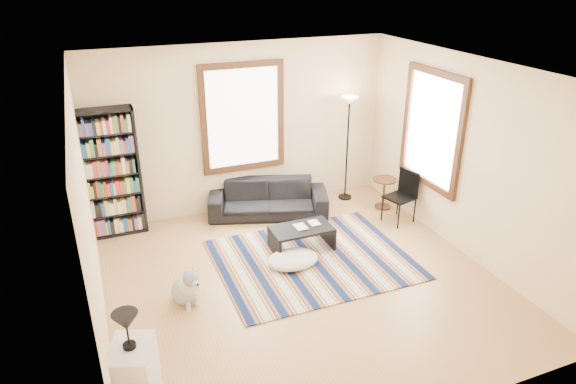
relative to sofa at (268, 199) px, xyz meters
name	(u,v)px	position (x,y,z in m)	size (l,w,h in m)	color
floor	(302,284)	(-0.26, -2.05, -0.34)	(5.00, 5.00, 0.10)	#B37E52
ceiling	(305,66)	(-0.26, -2.05, 2.56)	(5.00, 5.00, 0.10)	white
wall_back	(242,128)	(-0.26, 0.50, 1.11)	(5.00, 0.10, 2.80)	beige
wall_front	(428,302)	(-0.26, -4.60, 1.11)	(5.00, 0.10, 2.80)	beige
wall_left	(83,221)	(-2.81, -2.05, 1.11)	(0.10, 5.00, 2.80)	beige
wall_right	(470,158)	(2.29, -2.05, 1.11)	(0.10, 5.00, 2.80)	beige
window_back	(243,118)	(-0.26, 0.42, 1.31)	(1.20, 0.06, 1.60)	white
window_right	(432,129)	(2.21, -1.25, 1.31)	(0.06, 1.20, 1.60)	white
rug	(313,259)	(0.09, -1.62, -0.28)	(2.71, 2.16, 0.02)	#0D1C41
sofa	(268,199)	(0.00, 0.00, 0.00)	(1.96, 0.77, 0.57)	black
bookshelf	(110,174)	(-2.43, 0.27, 0.71)	(0.90, 0.30, 2.00)	black
coffee_table	(302,238)	(0.07, -1.28, -0.11)	(0.90, 0.50, 0.36)	black
book_a	(295,228)	(-0.03, -1.28, 0.08)	(0.22, 0.16, 0.02)	beige
book_b	(310,224)	(0.22, -1.23, 0.08)	(0.15, 0.20, 0.02)	beige
floor_cushion	(293,259)	(-0.23, -1.64, -0.19)	(0.74, 0.55, 0.18)	beige
floor_lamp	(347,149)	(1.51, 0.10, 0.64)	(0.30, 0.30, 1.86)	black
side_table	(384,193)	(1.94, -0.50, -0.02)	(0.40, 0.40, 0.54)	#462511
folding_chair	(399,197)	(1.89, -1.04, 0.14)	(0.42, 0.40, 0.86)	black
white_cabinet	(135,376)	(-2.56, -3.40, 0.06)	(0.38, 0.50, 0.70)	silver
table_lamp	(127,331)	(-2.56, -3.40, 0.60)	(0.24, 0.24, 0.38)	black
dog	(184,284)	(-1.80, -1.93, -0.02)	(0.38, 0.53, 0.53)	#ACACAC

